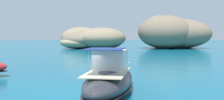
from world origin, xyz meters
The scene contains 4 objects.
ground_plane centered at (0.00, 0.00, 0.00)m, with size 400.00×400.00×0.00m, color #0C5B7A.
islet_large centered at (17.50, 61.77, 4.23)m, with size 22.79×19.18×9.59m.
islet_small centered at (-6.27, 60.03, 2.67)m, with size 22.80×20.45×6.20m.
motorboat_charcoal centered at (1.75, 0.59, 0.94)m, with size 4.03×9.69×2.94m.
Camera 1 is at (2.38, -16.50, 3.69)m, focal length 43.24 mm.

